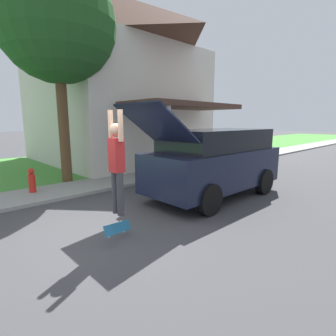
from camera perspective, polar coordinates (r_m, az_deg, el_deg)
ground_plane at (r=5.77m, az=-13.15°, el=-13.01°), size 120.00×120.00×0.00m
lawn at (r=15.45m, az=-9.03°, el=1.84°), size 10.00×80.00×0.08m
sidewalk at (r=12.12m, az=2.85°, el=-0.28°), size 1.80×80.00×0.10m
house at (r=15.59m, az=-11.80°, el=18.98°), size 11.13×8.09×8.83m
lawn_tree_near at (r=10.58m, az=-23.09°, el=26.94°), size 3.92×3.92×7.34m
suv_parked at (r=7.86m, az=10.19°, el=1.56°), size 2.02×5.12×2.64m
skateboarder at (r=4.85m, az=-11.10°, el=1.31°), size 0.41×0.22×1.92m
skateboard at (r=5.20m, az=-10.94°, el=-12.69°), size 0.38×0.72×0.34m
fire_hydrant at (r=9.00m, az=-27.52°, el=-2.46°), size 0.20×0.20×0.74m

